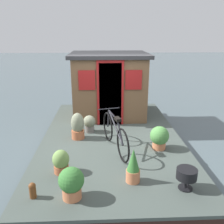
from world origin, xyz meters
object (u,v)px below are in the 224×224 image
charcoal_grill (187,175)px  mooring_bollard (33,190)px  bicycle (115,134)px  potted_plant_ivy (89,123)px  potted_plant_sage (133,166)px  potted_plant_geranium (71,183)px  houseboat_cabin (109,84)px  potted_plant_rosemary (78,126)px  potted_plant_succulent (159,137)px  potted_plant_basil (61,162)px

charcoal_grill → mooring_bollard: (-0.12, 2.45, -0.12)m
bicycle → mooring_bollard: bicycle is taller
potted_plant_ivy → charcoal_grill: 3.00m
potted_plant_sage → potted_plant_geranium: potted_plant_sage is taller
houseboat_cabin → bicycle: bearing=-179.1°
potted_plant_rosemary → mooring_bollard: (-2.21, 0.51, -0.17)m
potted_plant_sage → potted_plant_rosemary: bearing=30.8°
houseboat_cabin → potted_plant_ivy: size_ratio=5.14×
charcoal_grill → potted_plant_succulent: bearing=4.4°
potted_plant_basil → potted_plant_ivy: (1.90, -0.43, 0.01)m
bicycle → charcoal_grill: size_ratio=4.65×
potted_plant_sage → potted_plant_succulent: bearing=-31.1°
potted_plant_ivy → potted_plant_rosemary: (-0.39, 0.26, 0.07)m
bicycle → potted_plant_basil: 1.35m
potted_plant_rosemary → potted_plant_succulent: bearing=-109.0°
potted_plant_ivy → mooring_bollard: potted_plant_ivy is taller
bicycle → potted_plant_rosemary: 1.07m
bicycle → potted_plant_basil: (-0.87, 1.03, -0.16)m
potted_plant_sage → potted_plant_ivy: 2.40m
potted_plant_ivy → charcoal_grill: size_ratio=1.21×
houseboat_cabin → charcoal_grill: bearing=-163.7°
potted_plant_succulent → charcoal_grill: (-1.45, -0.11, -0.01)m
potted_plant_succulent → potted_plant_geranium: 2.37m
potted_plant_rosemary → potted_plant_geranium: bearing=-177.4°
houseboat_cabin → potted_plant_ivy: bearing=158.1°
potted_plant_succulent → mooring_bollard: potted_plant_succulent is taller
bicycle → potted_plant_geranium: bearing=154.9°
potted_plant_basil → potted_plant_rosemary: 1.52m
houseboat_cabin → potted_plant_ivy: (-1.38, 0.56, -0.72)m
potted_plant_sage → potted_plant_succulent: (1.22, -0.73, -0.02)m
potted_plant_sage → mooring_bollard: size_ratio=2.38×
potted_plant_succulent → bicycle: bearing=90.3°
houseboat_cabin → potted_plant_basil: (-3.28, 0.99, -0.73)m
potted_plant_ivy → charcoal_grill: (-2.48, -1.68, 0.03)m
houseboat_cabin → potted_plant_ivy: houseboat_cabin is taller
potted_plant_sage → potted_plant_succulent: 1.42m
potted_plant_rosemary → potted_plant_basil: bearing=173.5°
potted_plant_sage → potted_plant_succulent: potted_plant_sage is taller
potted_plant_succulent → charcoal_grill: 1.46m
potted_plant_sage → potted_plant_rosemary: (1.85, 1.10, 0.01)m
potted_plant_geranium → potted_plant_rosemary: 2.25m
bicycle → potted_plant_succulent: 0.99m
potted_plant_sage → potted_plant_geranium: (-0.40, 1.00, -0.02)m
potted_plant_sage → potted_plant_succulent: size_ratio=1.20×
potted_plant_ivy → mooring_bollard: 2.72m
potted_plant_geranium → potted_plant_rosemary: size_ratio=0.81×
houseboat_cabin → bicycle: (-2.42, -0.04, -0.57)m
potted_plant_sage → potted_plant_basil: bearing=75.0°
potted_plant_basil → mooring_bollard: bearing=154.6°
mooring_bollard → potted_plant_rosemary: bearing=-12.9°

